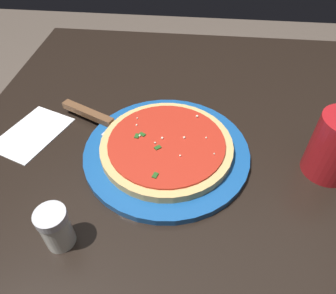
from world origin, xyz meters
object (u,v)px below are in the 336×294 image
Objects in this scene: pizza at (168,146)px; parmesan_shaker at (58,228)px; serving_plate at (168,152)px; pizza_server at (104,120)px; napkin_folded_right at (34,133)px.

parmesan_shaker reaches higher than pizza.
pizza_server reaches higher than serving_plate.
parmesan_shaker reaches higher than serving_plate.
pizza_server is 1.44× the size of napkin_folded_right.
napkin_folded_right is 2.04× the size of parmesan_shaker.
parmesan_shaker is (0.20, -0.14, 0.01)m from pizza.
pizza reaches higher than napkin_folded_right.
napkin_folded_right is at bearing -75.41° from pizza_server.
pizza is 0.24m from parmesan_shaker.
pizza reaches higher than serving_plate.
serving_plate is 1.26× the size of pizza.
parmesan_shaker is (0.23, 0.14, 0.04)m from napkin_folded_right.
parmesan_shaker reaches higher than napkin_folded_right.
napkin_folded_right is at bearing -95.89° from serving_plate.
serving_plate is 0.16m from pizza_server.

